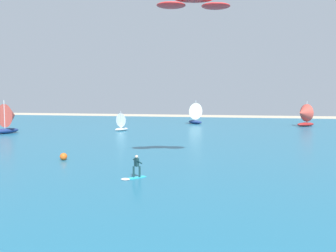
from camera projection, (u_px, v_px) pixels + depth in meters
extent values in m
cube|color=#1E607F|center=(213.00, 134.00, 55.27)|extent=(160.00, 90.00, 0.10)
cube|color=#26B2CC|center=(137.00, 177.00, 25.42)|extent=(1.23, 1.36, 0.05)
cylinder|color=#143338|center=(134.00, 172.00, 25.37)|extent=(0.14, 0.14, 0.80)
cylinder|color=#143338|center=(140.00, 172.00, 25.40)|extent=(0.14, 0.14, 0.80)
cube|color=#143338|center=(137.00, 162.00, 25.32)|extent=(0.42, 0.40, 0.60)
sphere|color=beige|center=(137.00, 157.00, 25.29)|extent=(0.22, 0.22, 0.22)
cylinder|color=#143338|center=(136.00, 161.00, 25.54)|extent=(0.39, 0.44, 0.39)
cylinder|color=#143338|center=(139.00, 162.00, 25.20)|extent=(0.39, 0.44, 0.39)
ellipsoid|color=white|center=(125.00, 179.00, 24.83)|extent=(0.92, 0.91, 0.08)
ellipsoid|color=red|center=(171.00, 5.00, 28.83)|extent=(2.88, 2.58, 0.38)
ellipsoid|color=red|center=(216.00, 6.00, 29.08)|extent=(2.88, 2.58, 0.38)
ellipsoid|color=maroon|center=(306.00, 124.00, 69.57)|extent=(4.21, 3.69, 0.79)
cylinder|color=silver|center=(307.00, 112.00, 69.44)|extent=(0.13, 0.13, 4.20)
cone|color=#D84C3F|center=(303.00, 113.00, 69.07)|extent=(3.60, 3.92, 3.53)
ellipsoid|color=silver|center=(122.00, 129.00, 60.44)|extent=(2.18, 3.02, 0.54)
cylinder|color=silver|center=(121.00, 119.00, 60.19)|extent=(0.09, 0.09, 2.88)
cone|color=white|center=(123.00, 120.00, 60.69)|extent=(2.73, 2.21, 2.42)
ellipsoid|color=navy|center=(6.00, 131.00, 56.06)|extent=(2.71, 4.74, 0.84)
cylinder|color=silver|center=(4.00, 114.00, 55.65)|extent=(0.14, 0.14, 4.49)
cone|color=#D84C3F|center=(10.00, 115.00, 56.53)|extent=(4.16, 2.92, 3.77)
ellipsoid|color=navy|center=(195.00, 122.00, 75.98)|extent=(4.08, 4.07, 0.80)
cylinder|color=silver|center=(196.00, 110.00, 75.60)|extent=(0.13, 0.13, 4.29)
cone|color=silver|center=(193.00, 111.00, 76.41)|extent=(3.87, 3.88, 3.60)
sphere|color=#E55919|center=(64.00, 157.00, 32.44)|extent=(0.68, 0.68, 0.68)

